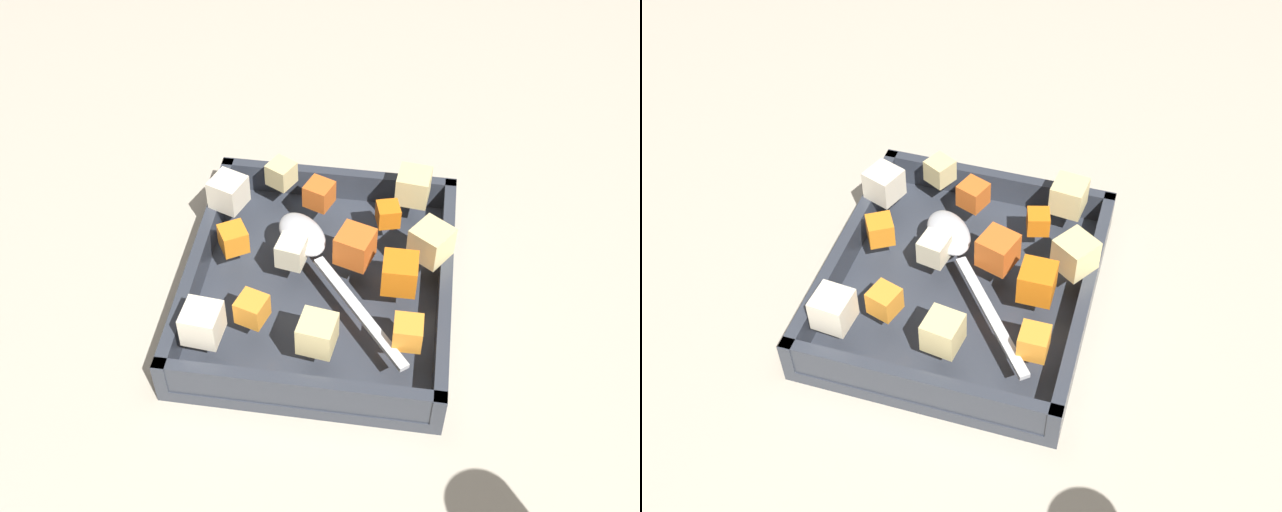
{
  "view_description": "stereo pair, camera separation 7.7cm",
  "coord_description": "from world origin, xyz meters",
  "views": [
    {
      "loc": [
        -0.52,
        -0.06,
        0.62
      ],
      "look_at": [
        0.0,
        0.01,
        0.06
      ],
      "focal_mm": 45.1,
      "sensor_mm": 36.0,
      "label": 1
    },
    {
      "loc": [
        -0.51,
        -0.14,
        0.62
      ],
      "look_at": [
        0.0,
        0.01,
        0.06
      ],
      "focal_mm": 45.1,
      "sensor_mm": 36.0,
      "label": 2
    }
  ],
  "objects": [
    {
      "name": "carrot_chunk_far_left",
      "position": [
        -0.08,
        0.06,
        0.06
      ],
      "size": [
        0.03,
        0.03,
        0.03
      ],
      "primitive_type": "cube",
      "rotation": [
        0.0,
        0.0,
        5.98
      ],
      "color": "orange",
      "rests_on": "baking_dish"
    },
    {
      "name": "serving_spoon",
      "position": [
        0.02,
        0.02,
        0.06
      ],
      "size": [
        0.18,
        0.15,
        0.02
      ],
      "rotation": [
        0.0,
        0.0,
        3.81
      ],
      "color": "silver",
      "rests_on": "baking_dish"
    },
    {
      "name": "baking_dish",
      "position": [
        0.0,
        0.01,
        0.01
      ],
      "size": [
        0.29,
        0.26,
        0.05
      ],
      "color": "#333842",
      "rests_on": "ground_plane"
    },
    {
      "name": "parsnip_chunk_corner_se",
      "position": [
        -0.1,
        0.1,
        0.07
      ],
      "size": [
        0.04,
        0.04,
        0.03
      ],
      "primitive_type": "cube",
      "rotation": [
        0.0,
        0.0,
        4.63
      ],
      "color": "silver",
      "rests_on": "baking_dish"
    },
    {
      "name": "carrot_chunk_near_right",
      "position": [
        -0.08,
        -0.08,
        0.06
      ],
      "size": [
        0.03,
        0.03,
        0.03
      ],
      "primitive_type": "cube",
      "rotation": [
        0.0,
        0.0,
        1.58
      ],
      "color": "orange",
      "rests_on": "baking_dish"
    },
    {
      "name": "parsnip_chunk_front_center",
      "position": [
        0.07,
        0.12,
        0.07
      ],
      "size": [
        0.04,
        0.04,
        0.03
      ],
      "primitive_type": "cube",
      "rotation": [
        0.0,
        0.0,
        4.36
      ],
      "color": "silver",
      "rests_on": "baking_dish"
    },
    {
      "name": "carrot_chunk_heap_top",
      "position": [
        0.01,
        0.1,
        0.06
      ],
      "size": [
        0.03,
        0.03,
        0.03
      ],
      "primitive_type": "cube",
      "rotation": [
        0.0,
        0.0,
        0.53
      ],
      "color": "orange",
      "rests_on": "baking_dish"
    },
    {
      "name": "carrot_chunk_near_left",
      "position": [
        0.07,
        -0.05,
        0.06
      ],
      "size": [
        0.03,
        0.03,
        0.02
      ],
      "primitive_type": "cube",
      "rotation": [
        0.0,
        0.0,
        4.99
      ],
      "color": "orange",
      "rests_on": "baking_dish"
    },
    {
      "name": "carrot_chunk_near_spoon",
      "position": [
        -0.02,
        -0.07,
        0.07
      ],
      "size": [
        0.03,
        0.03,
        0.03
      ],
      "primitive_type": "cube",
      "rotation": [
        0.0,
        0.0,
        3.15
      ],
      "color": "orange",
      "rests_on": "baking_dish"
    },
    {
      "name": "ground_plane",
      "position": [
        0.0,
        0.0,
        0.0
      ],
      "size": [
        4.0,
        4.0,
        0.0
      ],
      "primitive_type": "plane",
      "color": "#BCB29E"
    },
    {
      "name": "carrot_chunk_mid_right",
      "position": [
        0.01,
        -0.02,
        0.07
      ],
      "size": [
        0.04,
        0.04,
        0.03
      ],
      "primitive_type": "cube",
      "rotation": [
        0.0,
        0.0,
        4.41
      ],
      "color": "orange",
      "rests_on": "baking_dish"
    },
    {
      "name": "potato_chunk_far_right",
      "position": [
        0.0,
        0.04,
        0.06
      ],
      "size": [
        0.03,
        0.03,
        0.03
      ],
      "primitive_type": "cube",
      "rotation": [
        0.0,
        0.0,
        2.96
      ],
      "color": "beige",
      "rests_on": "baking_dish"
    },
    {
      "name": "potato_chunk_mid_left",
      "position": [
        0.03,
        -0.09,
        0.07
      ],
      "size": [
        0.05,
        0.05,
        0.03
      ],
      "primitive_type": "cube",
      "rotation": [
        0.0,
        0.0,
        4.12
      ],
      "color": "#E0CC89",
      "rests_on": "baking_dish"
    },
    {
      "name": "potato_chunk_center",
      "position": [
        0.11,
        -0.07,
        0.07
      ],
      "size": [
        0.04,
        0.04,
        0.03
      ],
      "primitive_type": "cube",
      "rotation": [
        0.0,
        0.0,
        4.6
      ],
      "color": "#E0CC89",
      "rests_on": "baking_dish"
    },
    {
      "name": "potato_chunk_rim_edge",
      "position": [
        -0.1,
        0.0,
        0.07
      ],
      "size": [
        0.04,
        0.04,
        0.03
      ],
      "primitive_type": "cube",
      "rotation": [
        0.0,
        0.0,
        6.14
      ],
      "color": "#E0CC89",
      "rests_on": "baking_dish"
    },
    {
      "name": "potato_chunk_heap_side",
      "position": [
        0.11,
        0.07,
        0.06
      ],
      "size": [
        0.03,
        0.03,
        0.03
      ],
      "primitive_type": "cube",
      "rotation": [
        0.0,
        0.0,
        1.09
      ],
      "color": "#E0CC89",
      "rests_on": "baking_dish"
    },
    {
      "name": "carrot_chunk_corner_sw",
      "position": [
        0.09,
        0.02,
        0.06
      ],
      "size": [
        0.03,
        0.03,
        0.03
      ],
      "primitive_type": "cube",
      "rotation": [
        0.0,
        0.0,
        4.34
      ],
      "color": "orange",
      "rests_on": "baking_dish"
    }
  ]
}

